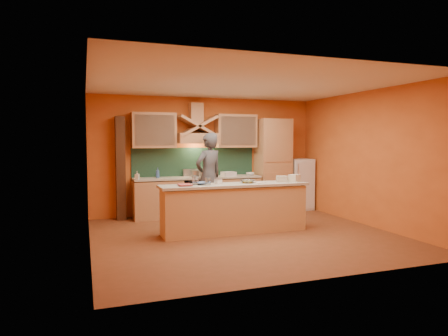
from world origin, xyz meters
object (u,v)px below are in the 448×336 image
object	(u,v)px
mixing_bowl	(247,181)
stove	(198,197)
kitchen_scale	(218,182)
person	(209,176)
fridge	(299,184)

from	to	relation	value
mixing_bowl	stove	bearing A→B (deg)	104.63
kitchen_scale	person	bearing A→B (deg)	61.86
fridge	mixing_bowl	world-z (taller)	fridge
stove	mixing_bowl	distance (m)	1.99
kitchen_scale	mixing_bowl	distance (m)	0.59
mixing_bowl	kitchen_scale	bearing A→B (deg)	177.90
stove	person	world-z (taller)	person
person	kitchen_scale	bearing A→B (deg)	56.89
fridge	mixing_bowl	bearing A→B (deg)	-140.09
kitchen_scale	mixing_bowl	xyz separation A→B (m)	(0.59, -0.02, -0.01)
fridge	kitchen_scale	bearing A→B (deg)	-146.90
fridge	kitchen_scale	xyz separation A→B (m)	(-2.81, -1.83, 0.34)
stove	fridge	distance (m)	2.71
fridge	mixing_bowl	distance (m)	2.91
person	mixing_bowl	bearing A→B (deg)	81.00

